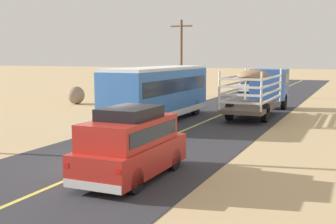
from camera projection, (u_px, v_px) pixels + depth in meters
The scene contains 9 objects.
ground_plane at pixel (107, 164), 15.83m from camera, with size 240.00×240.00×0.00m, color tan.
road_surface at pixel (107, 163), 15.83m from camera, with size 8.00×120.00×0.02m, color #2D2D33.
road_centre_line at pixel (107, 163), 15.82m from camera, with size 0.16×117.60×0.00m, color #D8CC4C.
suv_near at pixel (131, 143), 13.73m from camera, with size 1.90×4.62×2.29m.
livestock_truck at pixel (263, 87), 29.97m from camera, with size 2.53×9.70×3.02m.
bus at pixel (159, 92), 25.87m from camera, with size 2.54×10.00×3.21m.
car_far at pixel (250, 85), 47.36m from camera, with size 1.80×4.40×1.46m.
power_pole_mid at pixel (181, 55), 41.87m from camera, with size 2.20×0.24×7.30m.
boulder_far_horizon at pixel (76, 95), 35.28m from camera, with size 1.29×1.52×1.43m, color #84705B.
Camera 1 is at (8.27, -13.25, 3.90)m, focal length 46.55 mm.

